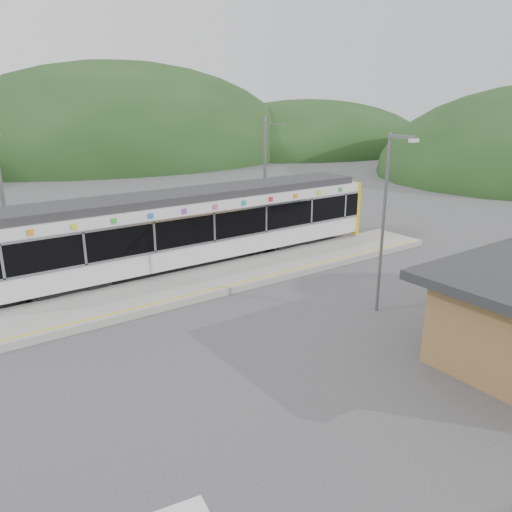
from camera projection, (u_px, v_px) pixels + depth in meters
ground at (251, 308)px, 19.73m from camera, size 120.00×120.00×0.00m
hills at (288, 251)px, 27.26m from camera, size 146.00×149.00×26.00m
platform at (209, 281)px, 22.25m from camera, size 26.00×3.20×0.30m
yellow_line at (224, 286)px, 21.19m from camera, size 26.00×0.10×0.01m
train at (190, 226)px, 24.10m from camera, size 20.44×3.01×3.74m
catenary_mast_west at (3, 203)px, 21.43m from camera, size 0.18×1.80×7.00m
catenary_mast_east at (265, 175)px, 29.16m from camera, size 0.18×1.80×7.00m
lamp_post at (387, 210)px, 18.25m from camera, size 0.35×1.17×6.78m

